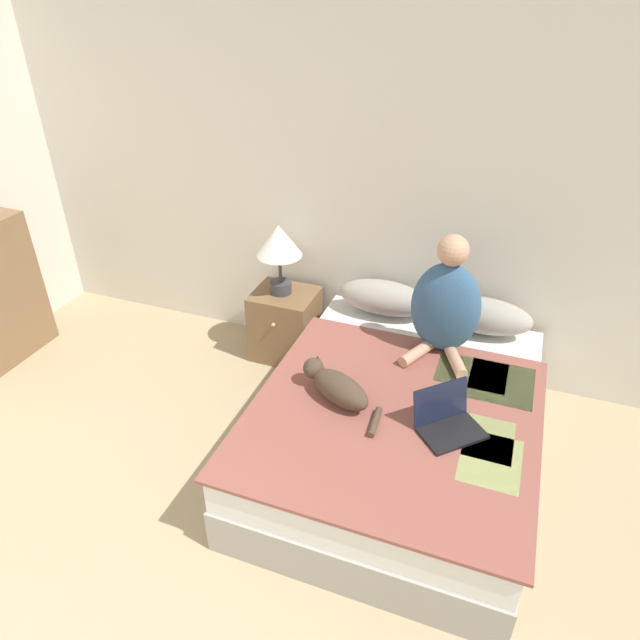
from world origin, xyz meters
The scene contains 9 objects.
wall_back centered at (0.00, 3.71, 1.27)m, with size 6.08×0.05×2.55m.
bed centered at (0.59, 2.69, 0.24)m, with size 1.49×1.90×0.49m.
pillow_near centered at (0.26, 3.49, 0.61)m, with size 0.61×0.26×0.23m.
pillow_far centered at (0.91, 3.49, 0.61)m, with size 0.61×0.26×0.23m.
person_sitting centered at (0.71, 3.19, 0.80)m, with size 0.41×0.40×0.75m.
cat_tabby centered at (0.27, 2.52, 0.58)m, with size 0.50×0.37×0.18m.
laptop_open centered at (0.87, 2.49, 0.54)m, with size 0.40×0.40×0.22m.
nightstand centered at (-0.45, 3.45, 0.26)m, with size 0.44×0.41×0.52m.
table_lamp centered at (-0.47, 3.45, 0.89)m, with size 0.31×0.31×0.51m.
Camera 1 is at (1.03, 0.24, 2.50)m, focal length 32.00 mm.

